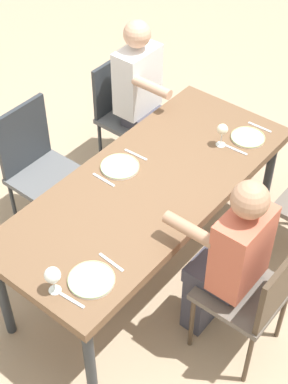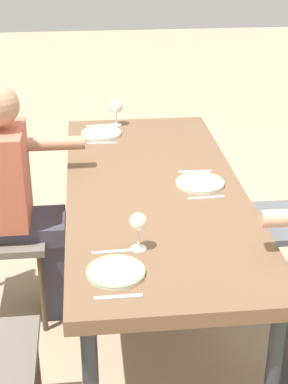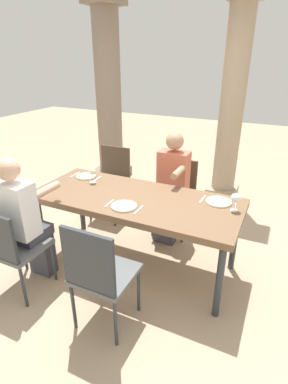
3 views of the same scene
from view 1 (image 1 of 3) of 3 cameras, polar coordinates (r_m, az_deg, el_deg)
The scene contains 18 objects.
ground_plane at distance 4.00m, azimuth 0.40°, elevation -7.28°, with size 16.00×16.00×0.00m, color tan.
dining_table at distance 3.48m, azimuth 0.45°, elevation 0.09°, with size 2.01×0.85×0.77m.
chair_west_south at distance 4.49m, azimuth -1.81°, elevation 8.21°, with size 0.44×0.44×0.88m.
chair_mid_north at distance 3.26m, azimuth 10.82°, elevation -9.72°, with size 0.44×0.44×0.88m.
chair_mid_south at distance 3.98m, azimuth -10.30°, elevation 2.70°, with size 0.44×0.44×0.95m.
diner_woman_green at distance 3.19m, azimuth 8.20°, elevation -6.58°, with size 0.34×0.49×1.26m.
diner_man_white at distance 4.30m, azimuth 0.05°, elevation 9.10°, with size 0.35×0.49×1.26m.
plate_0 at distance 3.82m, azimuth 10.13°, elevation 5.28°, with size 0.22×0.22×0.02m.
wine_glass_0 at distance 3.67m, azimuth 7.68°, elevation 6.03°, with size 0.07×0.07×0.16m.
fork_0 at distance 3.93m, azimuth 11.26°, elevation 6.24°, with size 0.02×0.17×0.01m, color silver.
spoon_0 at distance 3.72m, azimuth 8.92°, elevation 4.12°, with size 0.02×0.17×0.01m, color silver.
plate_1 at distance 3.54m, azimuth -2.35°, elevation 2.53°, with size 0.24×0.24×0.02m.
fork_1 at distance 3.63m, azimuth -0.81°, elevation 3.67°, with size 0.02×0.17×0.01m, color silver.
spoon_1 at distance 3.47m, azimuth -3.96°, elevation 1.19°, with size 0.02×0.17×0.01m, color silver.
plate_2 at distance 2.95m, azimuth -5.17°, elevation -8.54°, with size 0.24×0.24×0.02m.
wine_glass_2 at distance 2.85m, azimuth -8.95°, elevation -8.08°, with size 0.08×0.08×0.16m.
fork_2 at distance 3.02m, azimuth -3.23°, elevation -6.88°, with size 0.02×0.17×0.01m, color silver.
spoon_2 at distance 2.90m, azimuth -7.20°, elevation -10.40°, with size 0.02×0.17×0.01m, color silver.
Camera 1 is at (1.99, 1.57, 3.09)m, focal length 54.47 mm.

